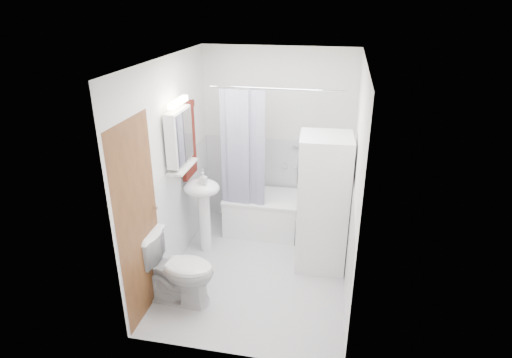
% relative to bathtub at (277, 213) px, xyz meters
% --- Properties ---
extents(floor, '(2.60, 2.60, 0.00)m').
position_rel_bathtub_xyz_m(floor, '(-0.07, -0.92, -0.29)').
color(floor, '#B7B7BB').
rests_on(floor, ground).
extents(room_walls, '(2.60, 2.60, 2.60)m').
position_rel_bathtub_xyz_m(room_walls, '(-0.07, -0.92, 1.20)').
color(room_walls, white).
rests_on(room_walls, ground).
extents(wainscot, '(1.98, 2.58, 2.58)m').
position_rel_bathtub_xyz_m(wainscot, '(-0.07, -0.63, 0.31)').
color(wainscot, white).
rests_on(wainscot, ground).
extents(door, '(0.05, 2.00, 2.00)m').
position_rel_bathtub_xyz_m(door, '(-1.02, -1.47, 0.71)').
color(door, brown).
rests_on(door, ground).
extents(bathtub, '(1.36, 0.65, 0.52)m').
position_rel_bathtub_xyz_m(bathtub, '(0.00, 0.00, 0.00)').
color(bathtub, white).
rests_on(bathtub, ground).
extents(tub_spout, '(0.04, 0.12, 0.04)m').
position_rel_bathtub_xyz_m(tub_spout, '(0.20, 0.33, 0.56)').
color(tub_spout, silver).
rests_on(tub_spout, room_walls).
extents(curtain_rod, '(1.54, 0.02, 0.02)m').
position_rel_bathtub_xyz_m(curtain_rod, '(0.00, -0.26, 1.71)').
color(curtain_rod, silver).
rests_on(curtain_rod, room_walls).
extents(shower_curtain, '(0.55, 0.02, 1.45)m').
position_rel_bathtub_xyz_m(shower_curtain, '(-0.40, -0.26, 0.96)').
color(shower_curtain, '#151949').
rests_on(shower_curtain, curtain_rod).
extents(sink, '(0.44, 0.37, 1.04)m').
position_rel_bathtub_xyz_m(sink, '(-0.82, -0.60, 0.42)').
color(sink, white).
rests_on(sink, ground).
extents(medicine_cabinet, '(0.13, 0.50, 0.71)m').
position_rel_bathtub_xyz_m(medicine_cabinet, '(-0.97, -0.82, 1.28)').
color(medicine_cabinet, white).
rests_on(medicine_cabinet, room_walls).
extents(shelf, '(0.18, 0.54, 0.02)m').
position_rel_bathtub_xyz_m(shelf, '(-0.96, -0.82, 0.91)').
color(shelf, silver).
rests_on(shelf, room_walls).
extents(shower_caddy, '(0.22, 0.06, 0.02)m').
position_rel_bathtub_xyz_m(shower_caddy, '(0.25, 0.32, 0.86)').
color(shower_caddy, silver).
rests_on(shower_caddy, room_walls).
extents(towel, '(0.07, 0.38, 0.92)m').
position_rel_bathtub_xyz_m(towel, '(-1.00, -0.47, 1.12)').
color(towel, '#5A2015').
rests_on(towel, room_walls).
extents(washer_dryer, '(0.60, 0.60, 1.60)m').
position_rel_bathtub_xyz_m(washer_dryer, '(0.61, -0.63, 0.51)').
color(washer_dryer, white).
rests_on(washer_dryer, ground).
extents(toilet, '(0.80, 0.47, 0.77)m').
position_rel_bathtub_xyz_m(toilet, '(-0.78, -1.59, 0.10)').
color(toilet, white).
rests_on(toilet, ground).
extents(soap_pump, '(0.08, 0.17, 0.08)m').
position_rel_bathtub_xyz_m(soap_pump, '(-0.78, -0.67, 0.66)').
color(soap_pump, gray).
rests_on(soap_pump, sink).
extents(shelf_bottle, '(0.07, 0.18, 0.07)m').
position_rel_bathtub_xyz_m(shelf_bottle, '(-0.96, -0.97, 0.96)').
color(shelf_bottle, gray).
rests_on(shelf_bottle, shelf).
extents(shelf_cup, '(0.10, 0.09, 0.10)m').
position_rel_bathtub_xyz_m(shelf_cup, '(-0.96, -0.70, 0.98)').
color(shelf_cup, gray).
rests_on(shelf_cup, shelf).
extents(shampoo_a, '(0.13, 0.17, 0.13)m').
position_rel_bathtub_xyz_m(shampoo_a, '(0.28, 0.32, 0.94)').
color(shampoo_a, gray).
rests_on(shampoo_a, shower_caddy).
extents(shampoo_b, '(0.08, 0.21, 0.08)m').
position_rel_bathtub_xyz_m(shampoo_b, '(0.40, 0.32, 0.91)').
color(shampoo_b, navy).
rests_on(shampoo_b, shower_caddy).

